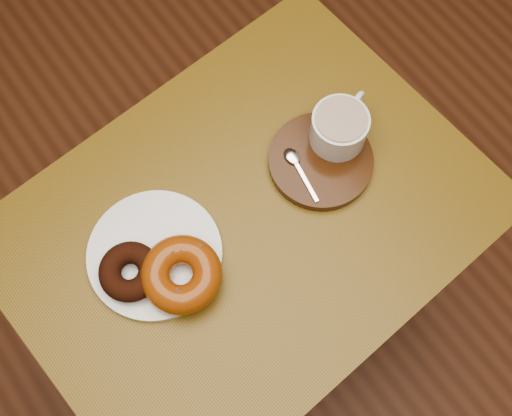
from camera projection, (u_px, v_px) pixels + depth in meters
ground at (346, 393)px, 1.55m from camera, size 6.00×6.00×0.00m
cafe_table at (247, 241)px, 1.09m from camera, size 0.76×0.60×0.68m
donut_plate at (155, 254)px, 0.96m from camera, size 0.24×0.24×0.01m
donut_cinnamon at (130, 272)px, 0.93m from camera, size 0.12×0.12×0.03m
donut_caramel at (181, 274)px, 0.92m from camera, size 0.15×0.15×0.04m
saucer at (321, 161)px, 1.01m from camera, size 0.21×0.21×0.02m
coffee_cup at (340, 127)px, 0.99m from camera, size 0.11×0.09×0.06m
teaspoon at (295, 161)px, 1.00m from camera, size 0.03×0.10×0.01m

